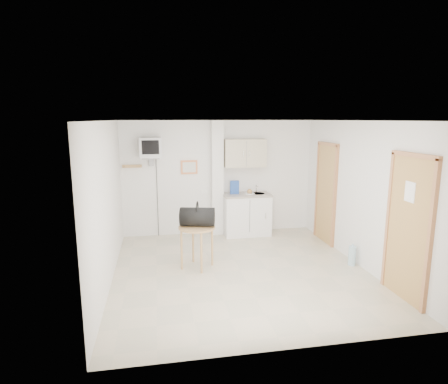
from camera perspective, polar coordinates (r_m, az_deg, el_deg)
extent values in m
plane|color=#B4AB91|center=(6.48, 2.52, -11.89)|extent=(4.50, 4.50, 0.00)
cube|color=white|center=(8.27, -0.82, 2.20)|extent=(4.20, 0.04, 2.50)
cube|color=white|center=(4.01, 9.80, -7.63)|extent=(4.20, 0.04, 2.50)
cube|color=white|center=(6.00, -17.34, -1.71)|extent=(0.04, 4.50, 2.50)
cube|color=white|center=(6.87, 19.97, -0.30)|extent=(0.04, 4.50, 2.50)
cube|color=white|center=(5.97, 2.73, 10.82)|extent=(4.20, 4.50, 0.04)
cube|color=white|center=(8.16, -1.04, 2.07)|extent=(0.25, 0.22, 2.50)
cube|color=#D77944|center=(8.14, -5.34, 3.79)|extent=(0.36, 0.03, 0.30)
cube|color=silver|center=(8.12, -5.33, 3.77)|extent=(0.28, 0.01, 0.22)
cube|color=#A4814C|center=(8.11, -13.83, 3.84)|extent=(0.40, 0.05, 0.06)
cube|color=white|center=(8.27, -2.99, 0.07)|extent=(0.15, 0.02, 0.08)
cylinder|color=#A4814C|center=(8.06, -14.92, 3.68)|extent=(0.02, 0.08, 0.02)
cylinder|color=#A4814C|center=(8.04, -12.78, 3.76)|extent=(0.02, 0.08, 0.02)
cube|color=brown|center=(7.99, 15.24, -0.33)|extent=(0.04, 0.75, 2.00)
cube|color=brown|center=(7.99, 15.21, -0.33)|extent=(0.06, 0.87, 2.06)
cube|color=brown|center=(5.82, 26.23, -5.21)|extent=(0.04, 0.82, 2.02)
cube|color=brown|center=(5.81, 26.19, -5.21)|extent=(0.06, 0.94, 2.08)
cube|color=white|center=(5.68, 26.49, 0.01)|extent=(0.01, 0.20, 0.28)
cube|color=white|center=(8.29, 3.47, -3.52)|extent=(1.00, 0.55, 0.88)
cube|color=gray|center=(8.18, 3.51, -0.41)|extent=(1.03, 0.58, 0.04)
cylinder|color=#B7B7BA|center=(8.25, 5.19, -0.38)|extent=(0.30, 0.30, 0.05)
cylinder|color=#B7B7BA|center=(8.36, 4.95, 0.51)|extent=(0.02, 0.02, 0.16)
cylinder|color=#B7B7BA|center=(8.29, 5.07, 0.95)|extent=(0.02, 0.13, 0.02)
cube|color=#B7AA93|center=(8.16, 3.18, 5.95)|extent=(0.90, 0.32, 0.60)
cube|color=#204495|center=(8.14, 1.61, 0.73)|extent=(0.19, 0.07, 0.29)
cylinder|color=white|center=(8.17, 3.92, -0.23)|extent=(0.22, 0.22, 0.01)
sphere|color=tan|center=(8.16, 3.93, 0.08)|extent=(0.11, 0.11, 0.11)
cube|color=slate|center=(7.95, -11.06, 5.12)|extent=(0.36, 0.32, 0.02)
cube|color=slate|center=(8.08, -11.02, 4.65)|extent=(0.10, 0.06, 0.20)
cube|color=silver|center=(7.86, -11.12, 6.67)|extent=(0.44, 0.42, 0.40)
cube|color=black|center=(7.64, -11.15, 6.70)|extent=(0.34, 0.02, 0.28)
cylinder|color=black|center=(8.22, -10.13, -0.76)|extent=(0.01, 0.01, 1.73)
cylinder|color=#A4814C|center=(6.39, -4.17, -5.41)|extent=(0.62, 0.62, 0.03)
cylinder|color=#A4814C|center=(6.58, -1.82, -8.25)|extent=(0.04, 0.04, 0.70)
cylinder|color=#A4814C|center=(6.75, -4.74, -7.76)|extent=(0.04, 0.04, 0.70)
cylinder|color=#A4814C|center=(6.44, -6.48, -8.73)|extent=(0.04, 0.04, 0.70)
cylinder|color=#A4814C|center=(6.26, -3.46, -9.29)|extent=(0.04, 0.04, 0.70)
cylinder|color=black|center=(6.38, -4.08, -3.79)|extent=(0.64, 0.44, 0.32)
torus|color=black|center=(6.35, -4.10, -2.48)|extent=(0.08, 0.24, 0.24)
cylinder|color=#9AC1CF|center=(7.01, 18.93, -9.17)|extent=(0.13, 0.13, 0.34)
cylinder|color=#9AC1CF|center=(6.95, 19.03, -7.68)|extent=(0.04, 0.04, 0.04)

